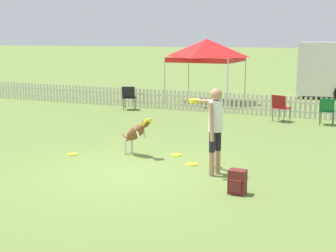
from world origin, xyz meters
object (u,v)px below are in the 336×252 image
folding_chair_blue_left (129,96)px  folding_chair_center (327,109)px  backpack_on_grass (237,182)px  folding_chair_green_right (280,106)px  handler_person (214,120)px  frisbee_near_dog (176,155)px  frisbee_midfield (72,154)px  leaping_dog (136,132)px  frisbee_near_handler (192,164)px  canopy_tent_secondary (207,50)px

folding_chair_blue_left → folding_chair_center: 7.17m
backpack_on_grass → folding_chair_blue_left: size_ratio=0.48×
backpack_on_grass → folding_chair_green_right: folding_chair_green_right is taller
handler_person → backpack_on_grass: size_ratio=4.00×
frisbee_near_dog → frisbee_midfield: 2.44m
frisbee_near_dog → leaping_dog: bearing=-154.4°
handler_person → folding_chair_blue_left: handler_person is taller
handler_person → folding_chair_green_right: 6.56m
frisbee_near_dog → backpack_on_grass: bearing=-45.5°
frisbee_near_handler → frisbee_midfield: bearing=-173.7°
folding_chair_blue_left → canopy_tent_secondary: 4.05m
folding_chair_center → folding_chair_green_right: size_ratio=0.97×
leaping_dog → frisbee_near_handler: size_ratio=3.94×
leaping_dog → folding_chair_blue_left: size_ratio=1.11×
folding_chair_center → canopy_tent_secondary: size_ratio=0.32×
frisbee_near_handler → backpack_on_grass: size_ratio=0.59×
frisbee_near_handler → backpack_on_grass: backpack_on_grass is taller
frisbee_midfield → canopy_tent_secondary: (-0.10, 9.73, 2.18)m
frisbee_near_dog → folding_chair_center: 6.11m
frisbee_midfield → folding_chair_center: 8.14m
leaping_dog → frisbee_near_handler: 1.58m
handler_person → frisbee_near_dog: 2.01m
handler_person → leaping_dog: handler_person is taller
frisbee_near_dog → folding_chair_center: (2.82, 5.40, 0.51)m
frisbee_near_handler → frisbee_near_dog: same height
handler_person → frisbee_near_handler: handler_person is taller
frisbee_midfield → folding_chair_green_right: size_ratio=0.29×
handler_person → frisbee_near_handler: 1.36m
leaping_dog → backpack_on_grass: bearing=78.6°
frisbee_near_dog → folding_chair_blue_left: 7.17m
frisbee_near_handler → folding_chair_center: folding_chair_center is taller
folding_chair_blue_left → frisbee_midfield: bearing=87.6°
folding_chair_blue_left → canopy_tent_secondary: size_ratio=0.34×
backpack_on_grass → handler_person: bearing=128.5°
canopy_tent_secondary → frisbee_near_dog: bearing=-75.0°
folding_chair_blue_left → folding_chair_green_right: folding_chair_blue_left is taller
frisbee_midfield → canopy_tent_secondary: bearing=90.6°
folding_chair_blue_left → folding_chair_center: (7.17, -0.27, -0.03)m
leaping_dog → folding_chair_blue_left: bearing=-131.2°
frisbee_near_handler → folding_chair_green_right: 6.12m
leaping_dog → backpack_on_grass: (2.88, -1.68, -0.34)m
canopy_tent_secondary → folding_chair_center: bearing=-33.3°
folding_chair_center → frisbee_near_dog: bearing=62.6°
leaping_dog → frisbee_near_handler: (1.47, -0.22, -0.54)m
frisbee_midfield → folding_chair_center: folding_chair_center is taller
folding_chair_green_right → canopy_tent_secondary: size_ratio=0.33×
frisbee_near_handler → handler_person: bearing=-37.0°
handler_person → frisbee_near_dog: bearing=67.7°
frisbee_near_handler → folding_chair_green_right: folding_chair_green_right is taller
folding_chair_center → folding_chair_green_right: 1.45m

